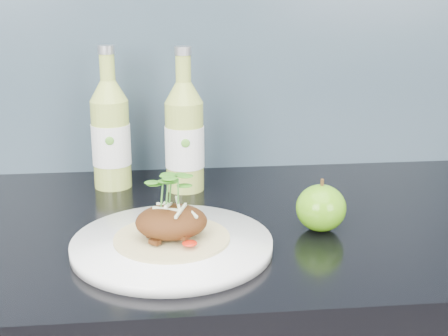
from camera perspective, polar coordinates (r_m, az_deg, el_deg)
The scene contains 5 objects.
dinner_plate at distance 0.89m, azimuth -4.77°, elevation -7.00°, with size 0.32×0.32×0.02m.
pork_taco at distance 0.87m, azimuth -4.83°, elevation -4.77°, with size 0.16×0.16×0.10m.
green_apple at distance 0.95m, azimuth 8.86°, elevation -3.63°, with size 0.09×0.09×0.08m.
cider_bottle_left at distance 1.14m, azimuth -10.31°, elevation 3.00°, with size 0.09×0.09×0.26m.
cider_bottle_right at distance 1.11m, azimuth -3.63°, elevation 2.84°, with size 0.09×0.09×0.26m.
Camera 1 is at (-0.04, 0.78, 1.26)m, focal length 50.00 mm.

